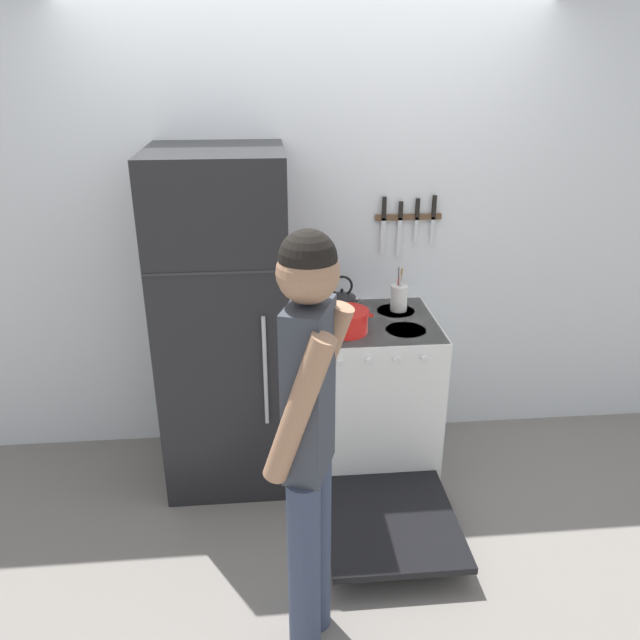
% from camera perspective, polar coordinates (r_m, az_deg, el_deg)
% --- Properties ---
extents(ground_plane, '(14.00, 14.00, 0.00)m').
position_cam_1_polar(ground_plane, '(4.10, -0.67, -9.98)').
color(ground_plane, slate).
extents(wall_back, '(10.00, 0.06, 2.55)m').
position_cam_1_polar(wall_back, '(3.60, -0.80, 7.59)').
color(wall_back, silver).
rests_on(wall_back, ground_plane).
extents(refrigerator, '(0.67, 0.71, 1.82)m').
position_cam_1_polar(refrigerator, '(3.36, -8.71, -0.36)').
color(refrigerator, black).
rests_on(refrigerator, ground_plane).
extents(stove_range, '(0.71, 1.39, 0.90)m').
position_cam_1_polar(stove_range, '(3.58, 4.62, -6.96)').
color(stove_range, white).
rests_on(stove_range, ground_plane).
extents(dutch_oven_pot, '(0.28, 0.24, 0.15)m').
position_cam_1_polar(dutch_oven_pot, '(3.24, 2.40, -0.09)').
color(dutch_oven_pot, red).
rests_on(dutch_oven_pot, stove_range).
extents(tea_kettle, '(0.20, 0.16, 0.22)m').
position_cam_1_polar(tea_kettle, '(3.49, 2.03, 1.71)').
color(tea_kettle, black).
rests_on(tea_kettle, stove_range).
extents(utensil_jar, '(0.09, 0.09, 0.26)m').
position_cam_1_polar(utensil_jar, '(3.55, 7.23, 2.10)').
color(utensil_jar, silver).
rests_on(utensil_jar, stove_range).
extents(person, '(0.36, 0.41, 1.74)m').
position_cam_1_polar(person, '(2.24, -1.00, -10.51)').
color(person, '#38425B').
rests_on(person, ground_plane).
extents(wall_knife_strip, '(0.38, 0.03, 0.35)m').
position_cam_1_polar(wall_knife_strip, '(3.60, 8.06, 9.38)').
color(wall_knife_strip, brown).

